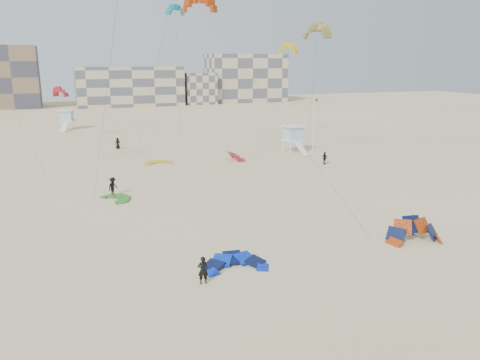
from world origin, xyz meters
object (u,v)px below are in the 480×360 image
object	(u,v)px
kite_ground_blue	(235,267)
kitesurfer_main	(203,270)
lifeguard_tower_near	(293,139)
kite_ground_orange	(414,242)

from	to	relation	value
kite_ground_blue	kitesurfer_main	bearing A→B (deg)	-143.18
kitesurfer_main	lifeguard_tower_near	size ratio (longest dim) A/B	0.32
kite_ground_orange	kitesurfer_main	world-z (taller)	kite_ground_orange
kite_ground_blue	kite_ground_orange	size ratio (longest dim) A/B	0.96
kitesurfer_main	kite_ground_blue	bearing A→B (deg)	-146.43
kite_ground_orange	lifeguard_tower_near	size ratio (longest dim) A/B	0.80
kite_ground_blue	lifeguard_tower_near	bearing A→B (deg)	65.74
kite_ground_blue	kitesurfer_main	world-z (taller)	kitesurfer_main
kite_ground_orange	kitesurfer_main	size ratio (longest dim) A/B	2.52
kite_ground_blue	kite_ground_orange	bearing A→B (deg)	5.87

